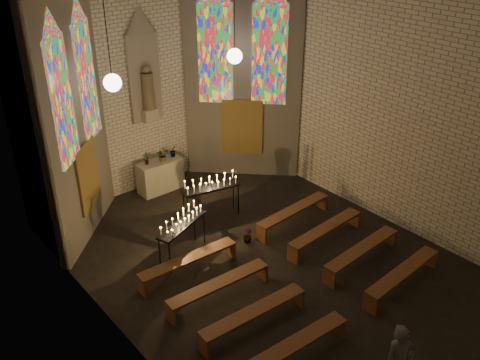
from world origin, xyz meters
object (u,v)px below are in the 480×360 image
at_px(votive_stand_right, 211,185).
at_px(aisle_flower_pot, 247,236).
at_px(votive_stand_left, 182,222).
at_px(altar, 160,176).

bearing_deg(votive_stand_right, aisle_flower_pot, -78.08).
bearing_deg(votive_stand_left, altar, 45.66).
relative_size(votive_stand_left, votive_stand_right, 0.97).
xyz_separation_m(aisle_flower_pot, votive_stand_right, (0.04, 1.62, 0.84)).
relative_size(aisle_flower_pot, votive_stand_right, 0.24).
height_order(votive_stand_left, votive_stand_right, votive_stand_right).
bearing_deg(altar, aisle_flower_pot, -87.03).
bearing_deg(altar, votive_stand_left, -113.38).
xyz_separation_m(votive_stand_left, votive_stand_right, (1.69, 1.04, 0.02)).
xyz_separation_m(altar, aisle_flower_pot, (0.20, -3.93, -0.29)).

